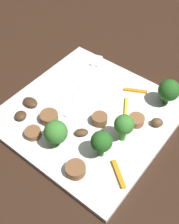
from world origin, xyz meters
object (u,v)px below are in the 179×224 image
broccoli_floret_3 (101,142)px  mushroom_3 (30,102)px  sausage_slice_1 (100,119)px  mushroom_2 (81,132)px  broccoli_floret_1 (169,90)px  sausage_slice_4 (49,117)px  sausage_slice_2 (136,120)px  fork (86,78)px  pepper_strip_0 (126,106)px  broccoli_floret_0 (124,125)px  mushroom_0 (157,122)px  pepper_strip_2 (119,174)px  plate (90,114)px  broccoli_floret_2 (56,133)px  pepper_strip_1 (136,91)px  sausage_slice_0 (76,169)px  mushroom_1 (21,116)px  sausage_slice_3 (33,133)px

broccoli_floret_3 → mushroom_3: size_ratio=1.73×
sausage_slice_1 → mushroom_2: size_ratio=1.17×
broccoli_floret_1 → sausage_slice_1: (-0.11, 0.07, -0.02)m
sausage_slice_1 → sausage_slice_4: 0.09m
sausage_slice_2 → fork: bearing=76.2°
pepper_strip_0 → broccoli_floret_0: bearing=-151.7°
mushroom_2 → pepper_strip_0: bearing=-14.3°
sausage_slice_4 → mushroom_0: 0.18m
mushroom_2 → pepper_strip_2: 0.09m
sausage_slice_4 → pepper_strip_2: (-0.01, -0.15, -0.01)m
plate → broccoli_floret_2: (-0.08, -0.00, 0.03)m
broccoli_floret_1 → pepper_strip_1: size_ratio=1.20×
pepper_strip_0 → mushroom_0: bearing=-91.4°
plate → broccoli_floret_2: broccoli_floret_2 is taller
broccoli_floret_3 → sausage_slice_1: bearing=38.8°
broccoli_floret_3 → mushroom_2: 0.06m
sausage_slice_0 → pepper_strip_0: (0.16, 0.01, -0.00)m
plate → mushroom_1: size_ratio=12.98×
mushroom_0 → mushroom_3: mushroom_0 is taller
sausage_slice_0 → sausage_slice_4: size_ratio=0.99×
broccoli_floret_0 → mushroom_1: bearing=114.0°
broccoli_floret_2 → sausage_slice_4: (0.03, 0.04, -0.02)m
plate → sausage_slice_3: bearing=156.6°
sausage_slice_1 → sausage_slice_3: (-0.09, 0.07, -0.00)m
sausage_slice_0 → mushroom_0: (0.15, -0.05, -0.00)m
broccoli_floret_2 → pepper_strip_2: broccoli_floret_2 is taller
plate → mushroom_3: size_ratio=9.16×
sausage_slice_0 → broccoli_floret_3: bearing=-13.0°
broccoli_floret_3 → mushroom_3: 0.17m
sausage_slice_3 → pepper_strip_0: 0.17m
sausage_slice_3 → mushroom_0: mushroom_0 is taller
sausage_slice_4 → fork: bearing=7.4°
pepper_strip_2 → sausage_slice_2: bearing=18.1°
broccoli_floret_1 → sausage_slice_0: size_ratio=1.67×
sausage_slice_4 → pepper_strip_0: bearing=-39.2°
broccoli_floret_0 → sausage_slice_1: size_ratio=1.98×
mushroom_2 → pepper_strip_1: (0.14, -0.02, -0.00)m
broccoli_floret_2 → sausage_slice_0: 0.06m
broccoli_floret_2 → mushroom_3: size_ratio=1.61×
mushroom_2 → broccoli_floret_0: bearing=-58.7°
broccoli_floret_2 → pepper_strip_0: size_ratio=1.19×
sausage_slice_3 → mushroom_0: (0.15, -0.15, 0.00)m
pepper_strip_0 → mushroom_1: bearing=135.9°
fork → mushroom_0: (-0.02, -0.17, 0.01)m
sausage_slice_1 → sausage_slice_3: bearing=142.1°
sausage_slice_0 → pepper_strip_2: bearing=-56.1°
broccoli_floret_0 → broccoli_floret_2: size_ratio=1.10×
broccoli_floret_0 → pepper_strip_0: 0.08m
mushroom_2 → sausage_slice_4: bearing=99.7°
broccoli_floret_0 → sausage_slice_1: broccoli_floret_0 is taller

